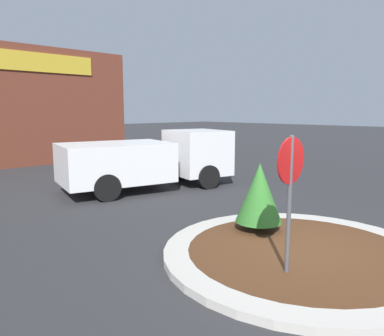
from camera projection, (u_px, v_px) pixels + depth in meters
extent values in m
plane|color=#2D2D30|center=(300.00, 257.00, 6.97)|extent=(120.00, 120.00, 0.00)
cylinder|color=#BCB7AD|center=(300.00, 254.00, 6.96)|extent=(5.10, 5.10, 0.14)
cylinder|color=#4C2D19|center=(300.00, 254.00, 6.96)|extent=(4.18, 4.18, 0.14)
cylinder|color=#4C4C51|center=(289.00, 210.00, 5.86)|extent=(0.07, 0.07, 2.33)
cylinder|color=#B71414|center=(291.00, 161.00, 5.74)|extent=(0.73, 0.03, 0.73)
cylinder|color=brown|center=(258.00, 226.00, 8.12)|extent=(0.08, 0.08, 0.18)
cone|color=#2D6B28|center=(259.00, 193.00, 8.00)|extent=(1.00, 1.00, 1.28)
cube|color=white|center=(197.00, 152.00, 13.86)|extent=(2.33, 2.54, 1.61)
cube|color=white|center=(115.00, 162.00, 12.31)|extent=(3.94, 3.05, 1.27)
cube|color=black|center=(212.00, 144.00, 14.14)|extent=(0.51, 1.88, 0.56)
cylinder|color=black|center=(180.00, 169.00, 14.77)|extent=(0.87, 0.45, 0.83)
cylinder|color=black|center=(208.00, 177.00, 13.00)|extent=(0.87, 0.45, 0.83)
cylinder|color=black|center=(88.00, 177.00, 12.97)|extent=(0.87, 0.45, 0.83)
cylinder|color=black|center=(107.00, 188.00, 11.20)|extent=(0.87, 0.45, 0.83)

